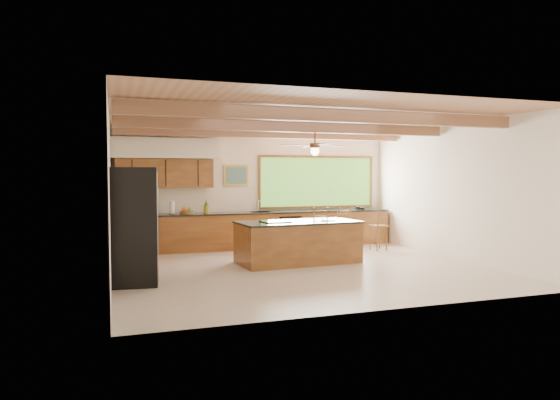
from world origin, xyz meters
name	(u,v)px	position (x,y,z in m)	size (l,w,h in m)	color
ground	(301,268)	(0.00, 0.00, 0.00)	(7.20, 7.20, 0.00)	beige
room_shell	(283,158)	(-0.17, 0.65, 2.21)	(7.27, 6.54, 3.02)	white
counter_run	(232,233)	(-0.82, 2.52, 0.47)	(7.12, 3.10, 1.26)	brown
island	(298,242)	(0.16, 0.60, 0.45)	(2.62, 1.37, 0.91)	brown
refrigerator	(134,226)	(-3.22, -0.48, 1.00)	(0.85, 0.83, 2.00)	black
bar_stool_a	(321,226)	(1.08, 1.54, 0.66)	(0.49, 0.49, 1.11)	brown
bar_stool_b	(344,223)	(2.09, 2.40, 0.61)	(0.39, 0.39, 1.03)	brown
bar_stool_c	(340,226)	(1.79, 1.98, 0.58)	(0.39, 0.39, 0.98)	brown
bar_stool_d	(380,226)	(2.66, 1.55, 0.59)	(0.39, 0.39, 1.00)	brown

